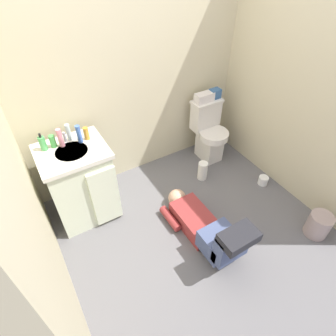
{
  "coord_description": "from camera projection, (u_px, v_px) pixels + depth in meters",
  "views": [
    {
      "loc": [
        -1.09,
        -1.4,
        2.33
      ],
      "look_at": [
        -0.01,
        0.39,
        0.45
      ],
      "focal_mm": 30.08,
      "sensor_mm": 36.0,
      "label": 1
    }
  ],
  "objects": [
    {
      "name": "toilet_paper_roll",
      "position": [
        263.0,
        180.0,
        3.25
      ],
      "size": [
        0.11,
        0.11,
        0.1
      ],
      "primitive_type": "cylinder",
      "color": "white",
      "rests_on": "ground_plane"
    },
    {
      "name": "wall_back",
      "position": [
        133.0,
        70.0,
        2.75
      ],
      "size": [
        2.58,
        0.08,
        2.4
      ],
      "primitive_type": "cube",
      "color": "beige",
      "rests_on": "ground_plane"
    },
    {
      "name": "bottle_clear",
      "position": [
        69.0,
        132.0,
        2.49
      ],
      "size": [
        0.04,
        0.04,
        0.16
      ],
      "primitive_type": "cylinder",
      "color": "silver",
      "rests_on": "vanity_cabinet"
    },
    {
      "name": "soap_dispenser",
      "position": [
        43.0,
        143.0,
        2.39
      ],
      "size": [
        0.06,
        0.06,
        0.17
      ],
      "color": "#4AA255",
      "rests_on": "vanity_cabinet"
    },
    {
      "name": "bottle_blue",
      "position": [
        79.0,
        134.0,
        2.46
      ],
      "size": [
        0.04,
        0.04,
        0.17
      ],
      "primitive_type": "cylinder",
      "color": "#4168BA",
      "rests_on": "vanity_cabinet"
    },
    {
      "name": "wall_right",
      "position": [
        310.0,
        83.0,
        2.54
      ],
      "size": [
        0.08,
        2.08,
        2.4
      ],
      "primitive_type": "cube",
      "color": "beige",
      "rests_on": "ground_plane"
    },
    {
      "name": "trash_can",
      "position": [
        318.0,
        225.0,
        2.69
      ],
      "size": [
        0.22,
        0.22,
        0.25
      ],
      "primitive_type": "cylinder",
      "color": "#A28C88",
      "rests_on": "ground_plane"
    },
    {
      "name": "vanity_cabinet",
      "position": [
        81.0,
        183.0,
        2.7
      ],
      "size": [
        0.6,
        0.53,
        0.82
      ],
      "color": "silver",
      "rests_on": "ground_plane"
    },
    {
      "name": "bottle_amber",
      "position": [
        86.0,
        133.0,
        2.51
      ],
      "size": [
        0.05,
        0.05,
        0.12
      ],
      "primitive_type": "cylinder",
      "color": "orange",
      "rests_on": "vanity_cabinet"
    },
    {
      "name": "toilet",
      "position": [
        209.0,
        132.0,
        3.42
      ],
      "size": [
        0.36,
        0.46,
        0.75
      ],
      "color": "silver",
      "rests_on": "ground_plane"
    },
    {
      "name": "faucet",
      "position": [
        65.0,
        137.0,
        2.49
      ],
      "size": [
        0.02,
        0.02,
        0.1
      ],
      "primitive_type": "cylinder",
      "color": "silver",
      "rests_on": "vanity_cabinet"
    },
    {
      "name": "toiletry_bag",
      "position": [
        215.0,
        94.0,
        3.23
      ],
      "size": [
        0.12,
        0.09,
        0.11
      ],
      "primitive_type": "cube",
      "color": "#33598C",
      "rests_on": "toilet"
    },
    {
      "name": "bottle_pink",
      "position": [
        60.0,
        138.0,
        2.42
      ],
      "size": [
        0.04,
        0.04,
        0.17
      ],
      "primitive_type": "cylinder",
      "color": "pink",
      "rests_on": "vanity_cabinet"
    },
    {
      "name": "ground_plane",
      "position": [
        189.0,
        224.0,
        2.88
      ],
      "size": [
        2.92,
        3.08,
        0.04
      ],
      "primitive_type": "cube",
      "color": "#5F5D60"
    },
    {
      "name": "tissue_box",
      "position": [
        204.0,
        97.0,
        3.18
      ],
      "size": [
        0.22,
        0.11,
        0.1
      ],
      "primitive_type": "cube",
      "color": "silver",
      "rests_on": "toilet"
    },
    {
      "name": "person_plumber",
      "position": [
        206.0,
        228.0,
        2.6
      ],
      "size": [
        0.39,
        1.06,
        0.52
      ],
      "color": "maroon",
      "rests_on": "ground_plane"
    },
    {
      "name": "bottle_green",
      "position": [
        53.0,
        141.0,
        2.43
      ],
      "size": [
        0.05,
        0.05,
        0.12
      ],
      "primitive_type": "cylinder",
      "color": "green",
      "rests_on": "vanity_cabinet"
    },
    {
      "name": "wall_left",
      "position": [
        16.0,
        184.0,
        1.59
      ],
      "size": [
        0.08,
        2.08,
        2.4
      ],
      "primitive_type": "cube",
      "color": "beige",
      "rests_on": "ground_plane"
    },
    {
      "name": "paper_towel_roll",
      "position": [
        203.0,
        171.0,
        3.28
      ],
      "size": [
        0.11,
        0.11,
        0.23
      ],
      "primitive_type": "cylinder",
      "color": "white",
      "rests_on": "ground_plane"
    }
  ]
}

